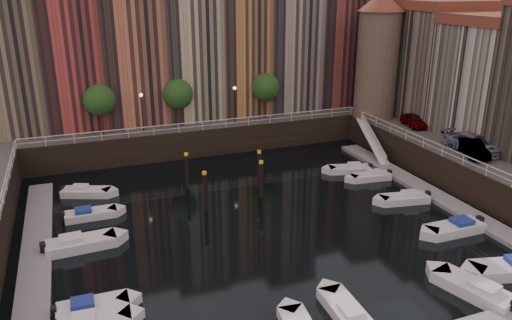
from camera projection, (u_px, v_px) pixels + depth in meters
name	position (u px, v px, depth m)	size (l,w,h in m)	color
ground	(256.00, 219.00, 39.69)	(200.00, 200.00, 0.00)	black
quay_far	(183.00, 121.00, 62.08)	(80.00, 20.00, 3.00)	black
dock_left	(36.00, 261.00, 33.36)	(2.00, 28.00, 0.35)	gray
dock_right	(431.00, 193.00, 44.14)	(2.00, 28.00, 0.35)	gray
mountains	(118.00, 21.00, 134.46)	(145.00, 100.00, 18.00)	#2D382D
far_terrace	(211.00, 45.00, 57.79)	(48.70, 10.30, 17.50)	#816F52
right_terrace	(496.00, 72.00, 48.63)	(9.30, 24.30, 14.00)	#796C5B
corner_tower	(378.00, 54.00, 55.68)	(5.20, 5.20, 13.80)	#6B5B4C
promenade_trees	(184.00, 94.00, 53.05)	(21.20, 3.20, 5.20)	black
street_lamps	(190.00, 102.00, 52.52)	(10.36, 0.36, 4.18)	black
railings	(236.00, 155.00, 42.72)	(36.08, 34.04, 0.52)	white
gangway	(372.00, 139.00, 53.54)	(2.78, 8.32, 3.73)	white
mooring_pilings	(228.00, 178.00, 43.52)	(6.69, 5.40, 3.78)	black
boat_left_1	(91.00, 307.00, 28.43)	(4.24, 1.58, 0.97)	silver
boat_left_2	(79.00, 244.00, 35.20)	(5.13, 2.13, 1.17)	silver
boat_left_3	(89.00, 214.00, 39.81)	(4.23, 1.55, 0.97)	silver
boat_left_4	(85.00, 192.00, 43.99)	(4.47, 3.03, 1.01)	silver
boat_right_0	(511.00, 269.00, 32.07)	(5.37, 3.03, 1.20)	silver
boat_right_1	(456.00, 228.00, 37.47)	(4.85, 1.77, 1.11)	silver
boat_right_2	(405.00, 198.00, 42.64)	(4.53, 2.31, 1.02)	silver
boat_right_3	(371.00, 176.00, 47.54)	(4.17, 1.87, 0.94)	silver
boat_right_4	(350.00, 169.00, 49.38)	(4.40, 2.61, 0.99)	silver
boat_near_2	(347.00, 312.00, 27.98)	(1.78, 4.56, 1.04)	silver
boat_near_3	(475.00, 290.00, 29.93)	(3.12, 5.21, 1.17)	silver
car_a	(414.00, 121.00, 53.60)	(1.61, 4.01, 1.37)	gray
car_b	(472.00, 149.00, 44.55)	(1.55, 4.44, 1.46)	gray
car_c	(473.00, 144.00, 45.57)	(2.26, 5.55, 1.61)	gray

